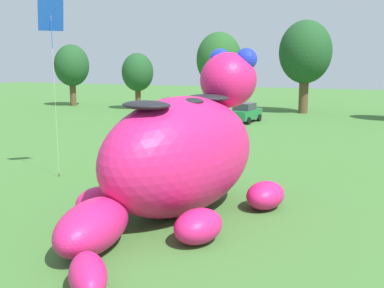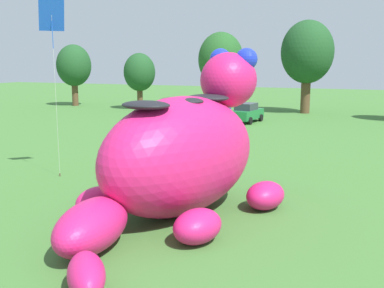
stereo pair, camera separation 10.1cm
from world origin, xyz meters
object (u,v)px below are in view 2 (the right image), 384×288
at_px(spectator_mid_field, 153,144).
at_px(car_yellow, 176,110).
at_px(giant_inflatable_creature, 182,153).
at_px(car_blue, 214,111).
at_px(car_green, 247,113).
at_px(tethered_flying_kite, 52,17).

bearing_deg(spectator_mid_field, car_yellow, 110.24).
relative_size(giant_inflatable_creature, car_yellow, 2.84).
bearing_deg(car_blue, spectator_mid_field, -81.55).
bearing_deg(car_green, spectator_mid_field, -91.87).
distance_m(car_blue, tethered_flying_kite, 23.28).
xyz_separation_m(car_blue, tethered_flying_kite, (0.18, -22.36, 6.47)).
relative_size(car_yellow, tethered_flying_kite, 0.51).
distance_m(car_blue, spectator_mid_field, 17.43).
xyz_separation_m(giant_inflatable_creature, spectator_mid_field, (-5.05, 7.71, -1.31)).
bearing_deg(car_yellow, tethered_flying_kite, -80.08).
distance_m(car_green, spectator_mid_field, 17.17).
bearing_deg(tethered_flying_kite, spectator_mid_field, 65.07).
distance_m(car_yellow, car_green, 6.79).
xyz_separation_m(giant_inflatable_creature, tethered_flying_kite, (-7.43, 2.60, 5.16)).
relative_size(spectator_mid_field, tethered_flying_kite, 0.21).
relative_size(giant_inflatable_creature, car_blue, 2.81).
bearing_deg(car_blue, car_yellow, -174.38).
height_order(car_blue, car_green, same).
height_order(car_yellow, spectator_mid_field, car_yellow).
xyz_separation_m(giant_inflatable_creature, car_blue, (-7.61, 24.96, -1.30)).
bearing_deg(giant_inflatable_creature, car_blue, 106.96).
height_order(car_yellow, car_green, same).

